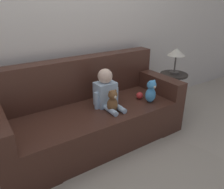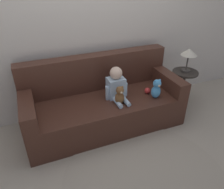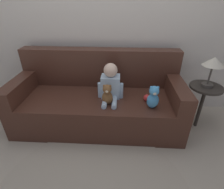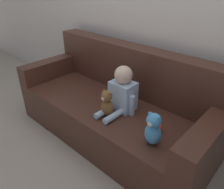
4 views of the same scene
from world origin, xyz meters
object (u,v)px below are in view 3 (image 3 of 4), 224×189
at_px(side_table, 209,77).
at_px(plush_toy_side, 153,97).
at_px(person_baby, 111,84).
at_px(couch, 99,100).
at_px(toy_ball, 147,98).
at_px(teddy_bear_brown, 107,95).

bearing_deg(side_table, plush_toy_side, -159.58).
height_order(person_baby, side_table, side_table).
distance_m(couch, plush_toy_side, 0.71).
bearing_deg(toy_ball, plush_toy_side, -73.00).
bearing_deg(teddy_bear_brown, person_baby, 81.30).
bearing_deg(toy_ball, side_table, 8.47).
bearing_deg(teddy_bear_brown, plush_toy_side, -4.73).
relative_size(person_baby, teddy_bear_brown, 1.70).
xyz_separation_m(couch, toy_ball, (0.57, -0.15, 0.14)).
bearing_deg(plush_toy_side, toy_ball, 107.00).
relative_size(toy_ball, side_table, 0.09).
distance_m(teddy_bear_brown, side_table, 1.12).
bearing_deg(person_baby, couch, 150.78).
bearing_deg(side_table, person_baby, -178.20).
bearing_deg(toy_ball, person_baby, 171.13).
height_order(toy_ball, side_table, side_table).
xyz_separation_m(toy_ball, side_table, (0.66, 0.10, 0.23)).
relative_size(plush_toy_side, toy_ball, 3.25).
bearing_deg(couch, person_baby, -29.22).
xyz_separation_m(couch, person_baby, (0.15, -0.09, 0.27)).
height_order(plush_toy_side, toy_ball, plush_toy_side).
bearing_deg(toy_ball, teddy_bear_brown, -167.99).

